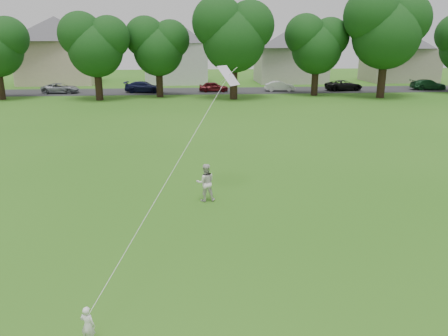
{
  "coord_description": "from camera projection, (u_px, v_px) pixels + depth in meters",
  "views": [
    {
      "loc": [
        1.28,
        -10.42,
        6.01
      ],
      "look_at": [
        2.33,
        2.0,
        2.3
      ],
      "focal_mm": 35.0,
      "sensor_mm": 36.0,
      "label": 1
    }
  ],
  "objects": [
    {
      "name": "ground",
      "position": [
        143.0,
        275.0,
        11.57
      ],
      "size": [
        160.0,
        160.0,
        0.0
      ],
      "primitive_type": "plane",
      "color": "#296216",
      "rests_on": "ground"
    },
    {
      "name": "street",
      "position": [
        176.0,
        91.0,
        51.68
      ],
      "size": [
        90.0,
        7.0,
        0.01
      ],
      "primitive_type": "cube",
      "color": "#2D2D30",
      "rests_on": "ground"
    },
    {
      "name": "toddler",
      "position": [
        88.0,
        326.0,
        8.82
      ],
      "size": [
        0.37,
        0.3,
        0.87
      ],
      "primitive_type": "imported",
      "rotation": [
        0.0,
        0.0,
        2.82
      ],
      "color": "white",
      "rests_on": "ground"
    },
    {
      "name": "older_boy",
      "position": [
        206.0,
        183.0,
        16.62
      ],
      "size": [
        0.76,
        0.62,
        1.47
      ],
      "primitive_type": "imported",
      "rotation": [
        0.0,
        0.0,
        3.23
      ],
      "color": "silver",
      "rests_on": "ground"
    },
    {
      "name": "kite",
      "position": [
        180.0,
        158.0,
        12.8
      ],
      "size": [
        2.4,
        5.24,
        10.82
      ],
      "color": "white",
      "rests_on": "ground"
    },
    {
      "name": "tree_row",
      "position": [
        210.0,
        35.0,
        44.51
      ],
      "size": [
        81.54,
        9.46,
        11.29
      ],
      "color": "black",
      "rests_on": "ground"
    },
    {
      "name": "parked_cars",
      "position": [
        226.0,
        87.0,
        51.03
      ],
      "size": [
        71.79,
        2.55,
        1.27
      ],
      "color": "black",
      "rests_on": "ground"
    },
    {
      "name": "house_row",
      "position": [
        169.0,
        46.0,
        59.73
      ],
      "size": [
        77.19,
        14.11,
        10.39
      ],
      "color": "silver",
      "rests_on": "ground"
    }
  ]
}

